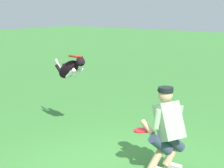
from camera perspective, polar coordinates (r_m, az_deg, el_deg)
person at (r=5.32m, az=8.78°, el=-6.93°), size 0.69×0.65×1.29m
dog at (r=7.16m, az=-6.70°, el=2.36°), size 1.07×0.45×0.60m
frisbee_flying at (r=6.89m, az=-5.87°, el=4.37°), size 0.37×0.36×0.12m
frisbee_held at (r=5.43m, az=4.74°, el=-7.37°), size 0.29×0.29×0.04m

